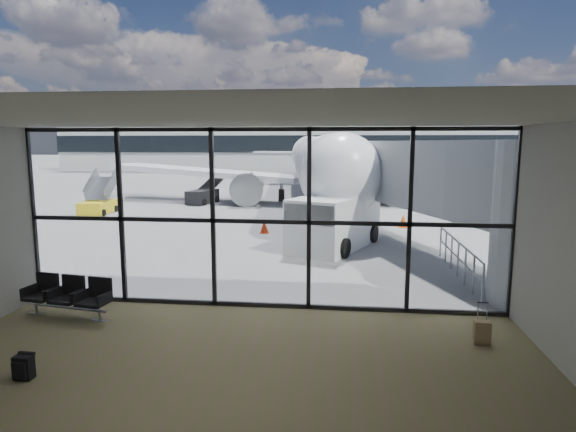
% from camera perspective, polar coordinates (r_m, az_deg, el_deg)
% --- Properties ---
extents(ground, '(220.00, 220.00, 0.00)m').
position_cam_1_polar(ground, '(51.75, 4.28, 4.04)').
color(ground, slate).
rests_on(ground, ground).
extents(lounge_shell, '(12.02, 8.01, 4.51)m').
position_cam_1_polar(lounge_shell, '(7.19, -9.82, -3.21)').
color(lounge_shell, brown).
rests_on(lounge_shell, ground).
extents(glass_curtain_wall, '(12.10, 0.12, 4.50)m').
position_cam_1_polar(glass_curtain_wall, '(11.87, -3.28, -0.42)').
color(glass_curtain_wall, white).
rests_on(glass_curtain_wall, ground).
extents(jet_bridge, '(8.00, 16.50, 4.33)m').
position_cam_1_polar(jet_bridge, '(18.90, 15.36, 4.22)').
color(jet_bridge, '#9B9DA0').
rests_on(jet_bridge, ground).
extents(apron_railing, '(0.06, 5.46, 1.11)m').
position_cam_1_polar(apron_railing, '(15.84, 19.53, -4.24)').
color(apron_railing, gray).
rests_on(apron_railing, ground).
extents(far_terminal, '(80.00, 12.20, 11.00)m').
position_cam_1_polar(far_terminal, '(73.57, 4.55, 8.67)').
color(far_terminal, beige).
rests_on(far_terminal, ground).
extents(tree_0, '(4.95, 4.95, 7.12)m').
position_cam_1_polar(tree_0, '(95.86, -23.10, 8.25)').
color(tree_0, '#382619').
rests_on(tree_0, ground).
extents(tree_1, '(5.61, 5.61, 8.07)m').
position_cam_1_polar(tree_1, '(93.07, -19.87, 8.82)').
color(tree_1, '#382619').
rests_on(tree_1, ground).
extents(tree_2, '(6.27, 6.27, 9.03)m').
position_cam_1_polar(tree_2, '(90.60, -16.45, 9.39)').
color(tree_2, '#382619').
rests_on(tree_2, ground).
extents(tree_3, '(4.95, 4.95, 7.12)m').
position_cam_1_polar(tree_3, '(88.44, -12.79, 8.75)').
color(tree_3, '#382619').
rests_on(tree_3, ground).
extents(tree_4, '(5.61, 5.61, 8.07)m').
position_cam_1_polar(tree_4, '(86.66, -9.00, 9.27)').
color(tree_4, '#382619').
rests_on(tree_4, ground).
extents(tree_5, '(6.27, 6.27, 9.03)m').
position_cam_1_polar(tree_5, '(85.28, -5.07, 9.78)').
color(tree_5, '#382619').
rests_on(tree_5, ground).
extents(seating_row, '(2.18, 0.92, 0.97)m').
position_cam_1_polar(seating_row, '(12.75, -24.46, -8.44)').
color(seating_row, gray).
rests_on(seating_row, ground).
extents(backpack, '(0.32, 0.29, 0.47)m').
position_cam_1_polar(backpack, '(9.96, -28.87, -15.43)').
color(backpack, black).
rests_on(backpack, ground).
extents(suitcase, '(0.33, 0.26, 0.88)m').
position_cam_1_polar(suitcase, '(10.91, 22.03, -12.67)').
color(suitcase, olive).
rests_on(suitcase, ground).
extents(airliner, '(30.21, 35.13, 9.06)m').
position_cam_1_polar(airliner, '(35.25, 3.55, 6.41)').
color(airliner, white).
rests_on(airliner, ground).
extents(service_van, '(3.76, 5.20, 2.08)m').
position_cam_1_polar(service_van, '(19.09, 5.46, -0.59)').
color(service_van, silver).
rests_on(service_van, ground).
extents(belt_loader, '(1.92, 3.66, 1.60)m').
position_cam_1_polar(belt_loader, '(33.70, -10.02, 2.41)').
color(belt_loader, black).
rests_on(belt_loader, ground).
extents(mobile_stairs, '(1.75, 3.03, 2.07)m').
position_cam_1_polar(mobile_stairs, '(30.46, -21.58, 1.20)').
color(mobile_stairs, yellow).
rests_on(mobile_stairs, ground).
extents(traffic_cone_a, '(0.45, 0.45, 0.64)m').
position_cam_1_polar(traffic_cone_a, '(26.55, -0.13, 0.38)').
color(traffic_cone_a, orange).
rests_on(traffic_cone_a, ground).
extents(traffic_cone_b, '(0.42, 0.42, 0.60)m').
position_cam_1_polar(traffic_cone_b, '(22.23, -2.82, -1.29)').
color(traffic_cone_b, red).
rests_on(traffic_cone_b, ground).
extents(traffic_cone_c, '(0.46, 0.46, 0.66)m').
position_cam_1_polar(traffic_cone_c, '(24.36, 13.50, -0.59)').
color(traffic_cone_c, '#FF530D').
rests_on(traffic_cone_c, ground).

